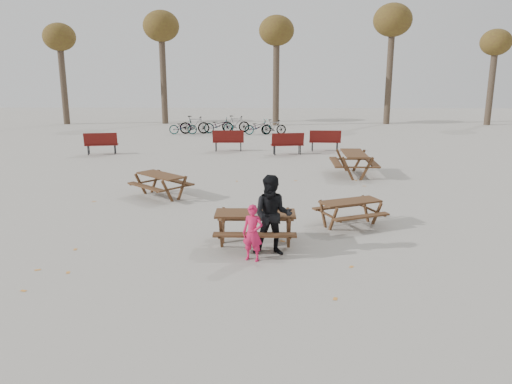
{
  "coord_description": "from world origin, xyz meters",
  "views": [
    {
      "loc": [
        0.19,
        -10.75,
        3.93
      ],
      "look_at": [
        0.0,
        1.0,
        1.0
      ],
      "focal_mm": 35.0,
      "sensor_mm": 36.0,
      "label": 1
    }
  ],
  "objects_px": {
    "adult": "(273,215)",
    "picnic_table_far": "(354,164)",
    "food_tray": "(256,214)",
    "soda_bottle": "(253,210)",
    "picnic_table_east": "(350,213)",
    "main_picnic_table": "(255,220)",
    "child": "(253,233)",
    "picnic_table_north": "(161,186)"
  },
  "relations": [
    {
      "from": "picnic_table_east",
      "to": "main_picnic_table",
      "type": "bearing_deg",
      "value": -171.2
    },
    {
      "from": "main_picnic_table",
      "to": "picnic_table_far",
      "type": "distance_m",
      "value": 8.45
    },
    {
      "from": "soda_bottle",
      "to": "picnic_table_north",
      "type": "distance_m",
      "value": 5.36
    },
    {
      "from": "child",
      "to": "picnic_table_far",
      "type": "xyz_separation_m",
      "value": [
        3.59,
        8.58,
        -0.17
      ]
    },
    {
      "from": "soda_bottle",
      "to": "picnic_table_north",
      "type": "relative_size",
      "value": 0.1
    },
    {
      "from": "child",
      "to": "main_picnic_table",
      "type": "bearing_deg",
      "value": 105.11
    },
    {
      "from": "food_tray",
      "to": "picnic_table_east",
      "type": "bearing_deg",
      "value": 35.13
    },
    {
      "from": "soda_bottle",
      "to": "child",
      "type": "bearing_deg",
      "value": -89.8
    },
    {
      "from": "food_tray",
      "to": "adult",
      "type": "bearing_deg",
      "value": -46.37
    },
    {
      "from": "main_picnic_table",
      "to": "adult",
      "type": "height_order",
      "value": "adult"
    },
    {
      "from": "child",
      "to": "adult",
      "type": "distance_m",
      "value": 0.61
    },
    {
      "from": "picnic_table_east",
      "to": "picnic_table_far",
      "type": "relative_size",
      "value": 0.76
    },
    {
      "from": "food_tray",
      "to": "child",
      "type": "height_order",
      "value": "child"
    },
    {
      "from": "main_picnic_table",
      "to": "soda_bottle",
      "type": "xyz_separation_m",
      "value": [
        -0.04,
        -0.09,
        0.26
      ]
    },
    {
      "from": "main_picnic_table",
      "to": "picnic_table_far",
      "type": "height_order",
      "value": "picnic_table_far"
    },
    {
      "from": "food_tray",
      "to": "picnic_table_far",
      "type": "relative_size",
      "value": 0.09
    },
    {
      "from": "picnic_table_north",
      "to": "picnic_table_far",
      "type": "xyz_separation_m",
      "value": [
        6.57,
        3.33,
        0.07
      ]
    },
    {
      "from": "picnic_table_east",
      "to": "picnic_table_north",
      "type": "relative_size",
      "value": 0.92
    },
    {
      "from": "main_picnic_table",
      "to": "child",
      "type": "relative_size",
      "value": 1.5
    },
    {
      "from": "child",
      "to": "picnic_table_east",
      "type": "distance_m",
      "value": 3.42
    },
    {
      "from": "food_tray",
      "to": "soda_bottle",
      "type": "xyz_separation_m",
      "value": [
        -0.06,
        0.1,
        0.05
      ]
    },
    {
      "from": "picnic_table_far",
      "to": "adult",
      "type": "bearing_deg",
      "value": 159.99
    },
    {
      "from": "picnic_table_far",
      "to": "soda_bottle",
      "type": "bearing_deg",
      "value": 156.21
    },
    {
      "from": "picnic_table_east",
      "to": "picnic_table_far",
      "type": "height_order",
      "value": "picnic_table_far"
    },
    {
      "from": "main_picnic_table",
      "to": "food_tray",
      "type": "distance_m",
      "value": 0.28
    },
    {
      "from": "child",
      "to": "picnic_table_north",
      "type": "bearing_deg",
      "value": 137.11
    },
    {
      "from": "food_tray",
      "to": "adult",
      "type": "relative_size",
      "value": 0.1
    },
    {
      "from": "food_tray",
      "to": "main_picnic_table",
      "type": "bearing_deg",
      "value": 95.32
    },
    {
      "from": "main_picnic_table",
      "to": "picnic_table_north",
      "type": "xyz_separation_m",
      "value": [
        -3.02,
        4.34,
        -0.23
      ]
    },
    {
      "from": "soda_bottle",
      "to": "adult",
      "type": "distance_m",
      "value": 0.64
    },
    {
      "from": "child",
      "to": "adult",
      "type": "height_order",
      "value": "adult"
    },
    {
      "from": "adult",
      "to": "picnic_table_far",
      "type": "height_order",
      "value": "adult"
    },
    {
      "from": "main_picnic_table",
      "to": "soda_bottle",
      "type": "distance_m",
      "value": 0.28
    },
    {
      "from": "food_tray",
      "to": "picnic_table_north",
      "type": "xyz_separation_m",
      "value": [
        -3.04,
        4.52,
        -0.43
      ]
    },
    {
      "from": "adult",
      "to": "picnic_table_north",
      "type": "height_order",
      "value": "adult"
    },
    {
      "from": "soda_bottle",
      "to": "picnic_table_east",
      "type": "bearing_deg",
      "value": 32.86
    },
    {
      "from": "adult",
      "to": "food_tray",
      "type": "bearing_deg",
      "value": 138.06
    },
    {
      "from": "picnic_table_east",
      "to": "picnic_table_north",
      "type": "bearing_deg",
      "value": 129.18
    },
    {
      "from": "child",
      "to": "picnic_table_north",
      "type": "relative_size",
      "value": 0.72
    },
    {
      "from": "food_tray",
      "to": "adult",
      "type": "distance_m",
      "value": 0.53
    },
    {
      "from": "main_picnic_table",
      "to": "food_tray",
      "type": "height_order",
      "value": "food_tray"
    },
    {
      "from": "soda_bottle",
      "to": "main_picnic_table",
      "type": "bearing_deg",
      "value": 65.14
    }
  ]
}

